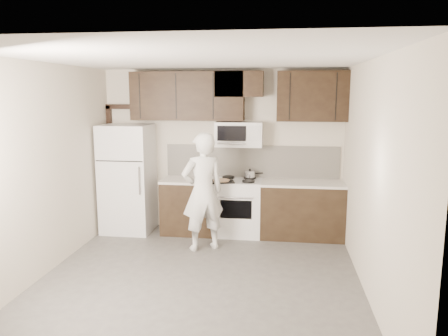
% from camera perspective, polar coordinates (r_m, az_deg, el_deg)
% --- Properties ---
extents(floor, '(4.50, 4.50, 0.00)m').
position_cam_1_polar(floor, '(5.60, -3.41, -14.69)').
color(floor, '#4C4947').
rests_on(floor, ground).
extents(back_wall, '(4.00, 0.00, 4.00)m').
position_cam_1_polar(back_wall, '(7.37, -0.21, 2.29)').
color(back_wall, beige).
rests_on(back_wall, ground).
extents(ceiling, '(4.50, 4.50, 0.00)m').
position_cam_1_polar(ceiling, '(5.10, -3.73, 14.08)').
color(ceiling, white).
rests_on(ceiling, back_wall).
extents(counter_run, '(2.95, 0.64, 0.91)m').
position_cam_1_polar(counter_run, '(7.19, 4.24, -5.21)').
color(counter_run, black).
rests_on(counter_run, floor).
extents(stove, '(0.76, 0.66, 0.94)m').
position_cam_1_polar(stove, '(7.21, 1.83, -5.10)').
color(stove, silver).
rests_on(stove, floor).
extents(backsplash, '(2.90, 0.02, 0.54)m').
position_cam_1_polar(backsplash, '(7.34, 3.65, 0.89)').
color(backsplash, beige).
rests_on(backsplash, counter_run).
extents(upper_cabinets, '(3.48, 0.35, 0.78)m').
position_cam_1_polar(upper_cabinets, '(7.11, 1.27, 9.54)').
color(upper_cabinets, black).
rests_on(upper_cabinets, back_wall).
extents(microwave, '(0.76, 0.42, 0.40)m').
position_cam_1_polar(microwave, '(7.11, 1.97, 4.44)').
color(microwave, silver).
rests_on(microwave, upper_cabinets).
extents(refrigerator, '(0.80, 0.76, 1.80)m').
position_cam_1_polar(refrigerator, '(7.47, -12.46, -1.34)').
color(refrigerator, silver).
rests_on(refrigerator, floor).
extents(door_trim, '(0.50, 0.08, 2.12)m').
position_cam_1_polar(door_trim, '(7.84, -14.30, 1.69)').
color(door_trim, black).
rests_on(door_trim, floor).
extents(saucepan, '(0.30, 0.18, 0.17)m').
position_cam_1_polar(saucepan, '(7.23, 3.41, -0.86)').
color(saucepan, silver).
rests_on(saucepan, stove).
extents(baking_tray, '(0.45, 0.38, 0.02)m').
position_cam_1_polar(baking_tray, '(6.95, -0.34, -1.77)').
color(baking_tray, black).
rests_on(baking_tray, counter_run).
extents(pizza, '(0.32, 0.32, 0.02)m').
position_cam_1_polar(pizza, '(6.95, -0.34, -1.61)').
color(pizza, beige).
rests_on(pizza, baking_tray).
extents(person, '(0.77, 0.68, 1.76)m').
position_cam_1_polar(person, '(6.43, -2.78, -3.12)').
color(person, white).
rests_on(person, floor).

